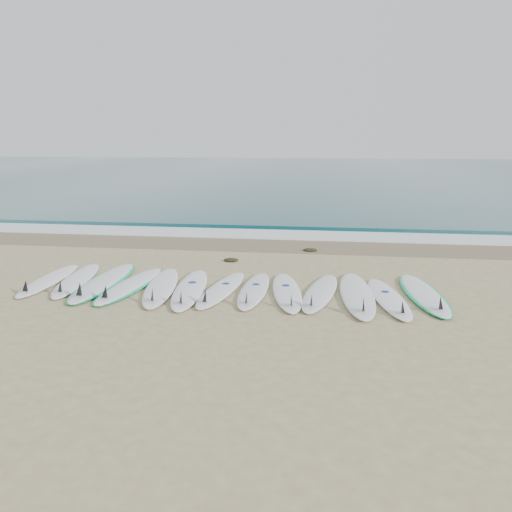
# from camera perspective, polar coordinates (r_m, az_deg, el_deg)

# --- Properties ---
(ground) EXTENTS (120.00, 120.00, 0.00)m
(ground) POSITION_cam_1_polar(r_m,az_deg,el_deg) (9.40, -3.61, -3.94)
(ground) COLOR tan
(ocean) EXTENTS (120.00, 55.00, 0.03)m
(ocean) POSITION_cam_1_polar(r_m,az_deg,el_deg) (41.42, 5.34, 9.52)
(ocean) COLOR #1F555C
(ocean) RESTS_ON ground
(wet_sand_band) EXTENTS (120.00, 1.80, 0.01)m
(wet_sand_band) POSITION_cam_1_polar(r_m,az_deg,el_deg) (13.31, -0.16, 1.31)
(wet_sand_band) COLOR #72634B
(wet_sand_band) RESTS_ON ground
(foam_band) EXTENTS (120.00, 1.40, 0.04)m
(foam_band) POSITION_cam_1_polar(r_m,az_deg,el_deg) (14.67, 0.60, 2.50)
(foam_band) COLOR silver
(foam_band) RESTS_ON ground
(wave_crest) EXTENTS (120.00, 1.00, 0.10)m
(wave_crest) POSITION_cam_1_polar(r_m,az_deg,el_deg) (16.13, 1.27, 3.61)
(wave_crest) COLOR #1F555C
(wave_crest) RESTS_ON ground
(surfboard_0) EXTENTS (0.64, 2.43, 0.31)m
(surfboard_0) POSITION_cam_1_polar(r_m,az_deg,el_deg) (10.66, -22.71, -2.57)
(surfboard_0) COLOR white
(surfboard_0) RESTS_ON ground
(surfboard_1) EXTENTS (0.94, 2.58, 0.32)m
(surfboard_1) POSITION_cam_1_polar(r_m,az_deg,el_deg) (10.46, -19.90, -2.60)
(surfboard_1) COLOR white
(surfboard_1) RESTS_ON ground
(surfboard_2) EXTENTS (0.74, 2.83, 0.36)m
(surfboard_2) POSITION_cam_1_polar(r_m,az_deg,el_deg) (10.17, -17.09, -2.85)
(surfboard_2) COLOR white
(surfboard_2) RESTS_ON ground
(surfboard_3) EXTENTS (0.86, 2.61, 0.33)m
(surfboard_3) POSITION_cam_1_polar(r_m,az_deg,el_deg) (9.83, -14.23, -3.26)
(surfboard_3) COLOR white
(surfboard_3) RESTS_ON ground
(surfboard_4) EXTENTS (0.97, 2.68, 0.34)m
(surfboard_4) POSITION_cam_1_polar(r_m,az_deg,el_deg) (9.56, -10.83, -3.49)
(surfboard_4) COLOR white
(surfboard_4) RESTS_ON ground
(surfboard_5) EXTENTS (0.82, 2.67, 0.34)m
(surfboard_5) POSITION_cam_1_polar(r_m,az_deg,el_deg) (9.34, -7.60, -3.77)
(surfboard_5) COLOR white
(surfboard_5) RESTS_ON ground
(surfboard_6) EXTENTS (0.79, 2.45, 0.31)m
(surfboard_6) POSITION_cam_1_polar(r_m,az_deg,el_deg) (9.27, -4.06, -3.84)
(surfboard_6) COLOR white
(surfboard_6) RESTS_ON ground
(surfboard_7) EXTENTS (0.52, 2.36, 0.30)m
(surfboard_7) POSITION_cam_1_polar(r_m,az_deg,el_deg) (9.21, -0.27, -3.94)
(surfboard_7) COLOR silver
(surfboard_7) RESTS_ON ground
(surfboard_8) EXTENTS (0.88, 2.49, 0.31)m
(surfboard_8) POSITION_cam_1_polar(r_m,az_deg,el_deg) (9.13, 3.58, -4.11)
(surfboard_8) COLOR white
(surfboard_8) RESTS_ON ground
(surfboard_9) EXTENTS (0.89, 2.48, 0.31)m
(surfboard_9) POSITION_cam_1_polar(r_m,az_deg,el_deg) (9.14, 7.31, -4.17)
(surfboard_9) COLOR silver
(surfboard_9) RESTS_ON ground
(surfboard_10) EXTENTS (0.69, 2.82, 0.36)m
(surfboard_10) POSITION_cam_1_polar(r_m,az_deg,el_deg) (9.11, 11.49, -4.33)
(surfboard_10) COLOR white
(surfboard_10) RESTS_ON ground
(surfboard_11) EXTENTS (0.80, 2.43, 0.31)m
(surfboard_11) POSITION_cam_1_polar(r_m,az_deg,el_deg) (9.06, 14.98, -4.71)
(surfboard_11) COLOR white
(surfboard_11) RESTS_ON ground
(surfboard_12) EXTENTS (0.86, 2.64, 0.33)m
(surfboard_12) POSITION_cam_1_polar(r_m,az_deg,el_deg) (9.49, 18.67, -4.16)
(surfboard_12) COLOR white
(surfboard_12) RESTS_ON ground
(seaweed_near) EXTENTS (0.34, 0.27, 0.07)m
(seaweed_near) POSITION_cam_1_polar(r_m,az_deg,el_deg) (11.56, -2.87, -0.44)
(seaweed_near) COLOR black
(seaweed_near) RESTS_ON ground
(seaweed_far) EXTENTS (0.36, 0.28, 0.07)m
(seaweed_far) POSITION_cam_1_polar(r_m,az_deg,el_deg) (12.62, 6.20, 0.70)
(seaweed_far) COLOR black
(seaweed_far) RESTS_ON ground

